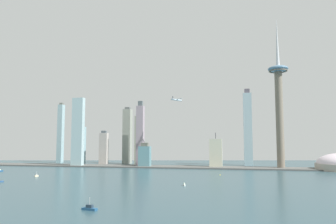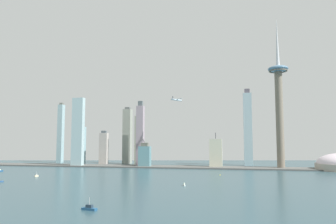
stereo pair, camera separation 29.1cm
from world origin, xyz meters
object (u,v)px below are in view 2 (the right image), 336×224
object	(u,v)px
skyscraper_1	(145,156)
skyscraper_5	(139,140)
skyscraper_6	(79,145)
skyscraper_9	(216,153)
skyscraper_2	(61,133)
skyscraper_4	(248,128)
channel_buoy_2	(220,175)
skyscraper_0	(140,135)
skyscraper_7	(104,149)
boat_1	(36,176)
skyscraper_3	(78,132)
boat_0	(89,208)
skyscraper_8	(127,136)
airplane	(177,100)
observation_tower	(279,96)
boat_4	(184,185)

from	to	relation	value
skyscraper_1	skyscraper_5	xyz separation A→B (m)	(-35.67, 75.26, 37.43)
skyscraper_6	skyscraper_9	distance (m)	344.19
skyscraper_2	skyscraper_4	world-z (taller)	skyscraper_4
skyscraper_1	channel_buoy_2	distance (m)	226.70
skyscraper_6	skyscraper_0	bearing A→B (deg)	-6.30
skyscraper_2	skyscraper_7	world-z (taller)	skyscraper_2
skyscraper_7	boat_1	size ratio (longest dim) A/B	9.12
skyscraper_0	skyscraper_2	distance (m)	269.51
skyscraper_2	skyscraper_9	distance (m)	445.37
skyscraper_3	boat_0	bearing A→B (deg)	-61.43
skyscraper_8	airplane	world-z (taller)	airplane
skyscraper_0	skyscraper_6	world-z (taller)	skyscraper_0
channel_buoy_2	skyscraper_9	bearing A→B (deg)	95.65
skyscraper_8	boat_0	distance (m)	590.68
skyscraper_8	airplane	xyz separation A→B (m)	(155.77, -120.44, 76.98)
skyscraper_1	skyscraper_8	xyz separation A→B (m)	(-80.16, 112.94, 47.92)
boat_0	airplane	bearing A→B (deg)	103.20
skyscraper_2	observation_tower	bearing A→B (deg)	-9.27
skyscraper_3	skyscraper_7	xyz separation A→B (m)	(43.93, 49.81, -39.81)
skyscraper_7	boat_0	xyz separation A→B (m)	(196.50, -491.43, -38.72)
skyscraper_5	skyscraper_3	bearing A→B (deg)	-145.76
observation_tower	boat_0	xyz separation A→B (m)	(-215.09, -469.48, -153.42)
skyscraper_0	boat_1	distance (m)	282.62
skyscraper_0	boat_4	world-z (taller)	skyscraper_0
skyscraper_8	channel_buoy_2	world-z (taller)	skyscraper_8
skyscraper_0	skyscraper_2	size ratio (longest dim) A/B	0.93
boat_4	channel_buoy_2	xyz separation A→B (m)	(39.59, 143.84, -0.52)
skyscraper_3	boat_1	size ratio (longest dim) A/B	17.34
skyscraper_5	boat_4	size ratio (longest dim) A/B	17.03
skyscraper_5	boat_1	world-z (taller)	skyscraper_5
skyscraper_9	airplane	distance (m)	146.74
skyscraper_7	boat_0	size ratio (longest dim) A/B	6.00
skyscraper_7	skyscraper_9	xyz separation A→B (m)	(274.29, -20.59, -8.61)
skyscraper_9	skyscraper_4	bearing A→B (deg)	47.96
skyscraper_0	skyscraper_7	xyz separation A→B (m)	(-97.17, 13.10, -32.91)
skyscraper_9	boat_4	bearing A→B (deg)	-94.38
skyscraper_0	skyscraper_9	size ratio (longest dim) A/B	1.98
skyscraper_9	boat_1	size ratio (longest dim) A/B	8.39
skyscraper_0	boat_4	distance (m)	357.00
skyscraper_6	boat_4	world-z (taller)	skyscraper_6
skyscraper_0	skyscraper_6	distance (m)	168.47
observation_tower	skyscraper_1	bearing A→B (deg)	-176.43
skyscraper_0	boat_1	bearing A→B (deg)	-111.52
skyscraper_1	skyscraper_5	bearing A→B (deg)	115.36
airplane	boat_0	bearing A→B (deg)	-147.46
observation_tower	skyscraper_5	distance (m)	348.47
skyscraper_2	skyscraper_6	world-z (taller)	skyscraper_2
skyscraper_6	boat_4	size ratio (longest dim) A/B	13.36
skyscraper_8	channel_buoy_2	size ratio (longest dim) A/B	87.21
skyscraper_1	boat_4	size ratio (longest dim) A/B	7.18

